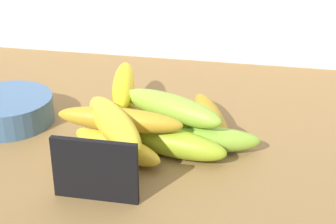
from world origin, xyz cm
name	(u,v)px	position (x,y,z in cm)	size (l,w,h in cm)	color
counter_top	(120,151)	(0.00, 0.00, 1.50)	(110.00, 76.00, 3.00)	olive
chalkboard_sign	(95,172)	(1.18, -14.71, 6.86)	(11.00, 1.80, 8.40)	black
fruit_bowl	(8,110)	(-19.71, 3.31, 5.15)	(14.70, 14.70, 4.31)	#42668E
banana_0	(204,139)	(12.87, 0.13, 4.92)	(16.44, 3.83, 3.83)	#8BB736
banana_1	(122,119)	(-0.91, 4.45, 4.81)	(18.18, 3.61, 3.61)	yellow
banana_2	(173,143)	(8.59, -2.22, 5.09)	(16.44, 4.18, 4.18)	#97B226
banana_3	(130,108)	(-0.71, 8.64, 4.86)	(20.14, 3.72, 3.72)	gold
banana_4	(165,114)	(5.48, 7.33, 4.90)	(17.88, 3.81, 3.81)	yellow
banana_5	(211,119)	(12.95, 7.07, 4.88)	(17.94, 3.76, 3.76)	#B28619
banana_6	(171,132)	(7.66, 1.64, 4.76)	(15.85, 3.51, 3.51)	yellow
banana_7	(116,146)	(0.78, -4.32, 4.85)	(15.46, 3.71, 3.71)	yellow
banana_8	(124,130)	(0.40, 1.10, 4.72)	(15.59, 3.45, 3.45)	gold
banana_9	(114,123)	(0.82, -5.12, 8.90)	(17.01, 4.39, 4.39)	yellow
banana_10	(171,108)	(7.54, 2.17, 8.56)	(17.53, 4.10, 4.10)	#8FBA39
banana_11	(119,120)	(1.02, -3.01, 8.46)	(18.53, 3.50, 3.50)	gold
banana_12	(124,85)	(-1.84, 9.49, 8.49)	(18.80, 3.54, 3.54)	yellow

